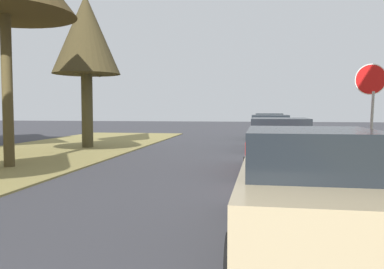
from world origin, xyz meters
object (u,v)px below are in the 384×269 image
(parked_sedan_green, at_px, (269,127))
(parked_sedan_tan, at_px, (308,192))
(stop_sign_far, at_px, (371,95))
(parked_sedan_silver, at_px, (270,134))
(street_tree_left_far, at_px, (86,36))
(parked_sedan_red, at_px, (279,147))

(parked_sedan_green, bearing_deg, parked_sedan_tan, -90.48)
(stop_sign_far, distance_m, parked_sedan_silver, 7.94)
(parked_sedan_tan, height_order, parked_sedan_green, same)
(parked_sedan_tan, relative_size, parked_sedan_silver, 1.00)
(street_tree_left_far, bearing_deg, parked_sedan_tan, -55.34)
(parked_sedan_red, xyz_separation_m, parked_sedan_silver, (-0.02, 6.49, 0.00))
(stop_sign_far, xyz_separation_m, street_tree_left_far, (-10.70, 6.70, 3.00))
(parked_sedan_green, bearing_deg, stop_sign_far, -81.50)
(stop_sign_far, distance_m, street_tree_left_far, 12.97)
(street_tree_left_far, distance_m, parked_sedan_green, 12.14)
(street_tree_left_far, height_order, parked_sedan_green, street_tree_left_far)
(parked_sedan_green, bearing_deg, street_tree_left_far, -139.66)
(parked_sedan_red, distance_m, parked_sedan_silver, 6.49)
(stop_sign_far, distance_m, parked_sedan_tan, 6.13)
(stop_sign_far, relative_size, parked_sedan_green, 0.67)
(parked_sedan_tan, relative_size, parked_sedan_red, 1.00)
(parked_sedan_red, bearing_deg, parked_sedan_tan, -90.01)
(parked_sedan_red, height_order, parked_sedan_silver, same)
(stop_sign_far, bearing_deg, parked_sedan_red, 156.60)
(parked_sedan_tan, bearing_deg, street_tree_left_far, 124.66)
(stop_sign_far, bearing_deg, parked_sedan_silver, 106.98)
(stop_sign_far, height_order, parked_sedan_tan, stop_sign_far)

